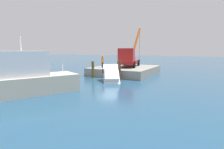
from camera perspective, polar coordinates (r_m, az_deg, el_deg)
ground at (r=23.78m, az=-1.22°, el=-1.36°), size 200.00×200.00×0.00m
dock at (r=28.73m, az=4.30°, el=1.34°), size 10.28×8.61×1.14m
crane_truck at (r=28.21m, az=5.25°, el=5.29°), size 9.15×3.60×6.65m
dock_worker at (r=27.34m, az=-3.02°, el=4.22°), size 0.34×0.34×1.85m
salvaged_car at (r=21.47m, az=-0.18°, el=-0.66°), size 4.41×3.76×2.98m
piling_near at (r=24.45m, az=-6.06°, el=1.54°), size 0.37×0.37×2.28m
piling_mid at (r=22.63m, az=2.39°, el=1.38°), size 0.33×0.33×2.51m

